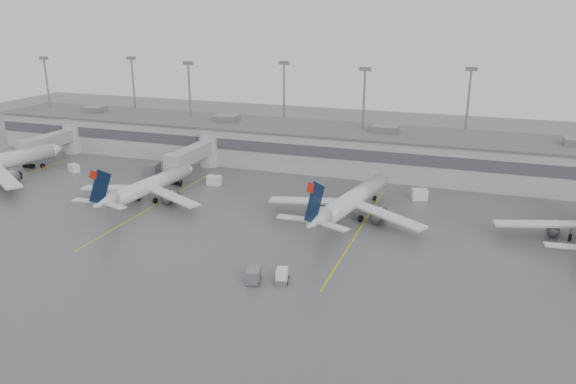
% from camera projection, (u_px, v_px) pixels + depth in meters
% --- Properties ---
extents(ground, '(260.00, 260.00, 0.00)m').
position_uv_depth(ground, '(171.00, 284.00, 67.58)').
color(ground, '#4E4E50').
rests_on(ground, ground).
extents(terminal, '(152.00, 17.00, 9.45)m').
position_uv_depth(terminal, '(313.00, 146.00, 118.26)').
color(terminal, '#A0A09B').
rests_on(terminal, ground).
extents(light_masts, '(142.40, 8.00, 20.60)m').
position_uv_depth(light_masts, '(322.00, 104.00, 121.00)').
color(light_masts, gray).
rests_on(light_masts, ground).
extents(jet_bridge_left, '(4.00, 17.20, 7.00)m').
position_uv_depth(jet_bridge_left, '(59.00, 140.00, 125.03)').
color(jet_bridge_left, '#939598').
rests_on(jet_bridge_left, ground).
extents(jet_bridge_right, '(4.00, 17.20, 7.00)m').
position_uv_depth(jet_bridge_right, '(199.00, 153.00, 113.89)').
color(jet_bridge_right, '#939598').
rests_on(jet_bridge_right, ground).
extents(stand_markings, '(105.25, 40.00, 0.01)m').
position_uv_depth(stand_markings, '(250.00, 218.00, 89.09)').
color(stand_markings, '#CBBD0B').
rests_on(stand_markings, ground).
extents(jet_mid_left, '(24.00, 27.00, 8.74)m').
position_uv_depth(jet_mid_left, '(147.00, 186.00, 96.07)').
color(jet_mid_left, silver).
rests_on(jet_mid_left, ground).
extents(jet_mid_right, '(25.95, 29.36, 9.59)m').
position_uv_depth(jet_mid_right, '(350.00, 201.00, 87.90)').
color(jet_mid_right, silver).
rests_on(jet_mid_right, ground).
extents(baggage_tug, '(2.11, 2.77, 1.59)m').
position_uv_depth(baggage_tug, '(282.00, 277.00, 67.94)').
color(baggage_tug, silver).
rests_on(baggage_tug, ground).
extents(baggage_cart, '(2.12, 2.95, 1.71)m').
position_uv_depth(baggage_cart, '(254.00, 275.00, 67.80)').
color(baggage_cart, slate).
rests_on(baggage_cart, ground).
extents(gse_uld_a, '(2.67, 2.29, 1.59)m').
position_uv_depth(gse_uld_a, '(74.00, 168.00, 114.15)').
color(gse_uld_a, silver).
rests_on(gse_uld_a, ground).
extents(gse_uld_b, '(2.58, 1.81, 1.76)m').
position_uv_depth(gse_uld_b, '(214.00, 180.00, 105.51)').
color(gse_uld_b, silver).
rests_on(gse_uld_b, ground).
extents(gse_uld_c, '(3.04, 2.48, 1.86)m').
position_uv_depth(gse_uld_c, '(419.00, 194.00, 97.40)').
color(gse_uld_c, silver).
rests_on(gse_uld_c, ground).
extents(gse_loader, '(3.03, 4.05, 2.27)m').
position_uv_depth(gse_loader, '(153.00, 169.00, 111.97)').
color(gse_loader, slate).
rests_on(gse_loader, ground).
extents(cone_a, '(0.42, 0.42, 0.66)m').
position_uv_depth(cone_a, '(43.00, 167.00, 116.40)').
color(cone_a, '#FF3905').
rests_on(cone_a, ground).
extents(cone_b, '(0.50, 0.50, 0.79)m').
position_uv_depth(cone_b, '(146.00, 178.00, 108.88)').
color(cone_b, '#FF3905').
rests_on(cone_b, ground).
extents(cone_c, '(0.49, 0.49, 0.78)m').
position_uv_depth(cone_c, '(340.00, 204.00, 94.15)').
color(cone_c, '#FF3905').
rests_on(cone_c, ground).
extents(cone_d, '(0.51, 0.51, 0.80)m').
position_uv_depth(cone_d, '(556.00, 228.00, 83.97)').
color(cone_d, '#FF3905').
rests_on(cone_d, ground).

